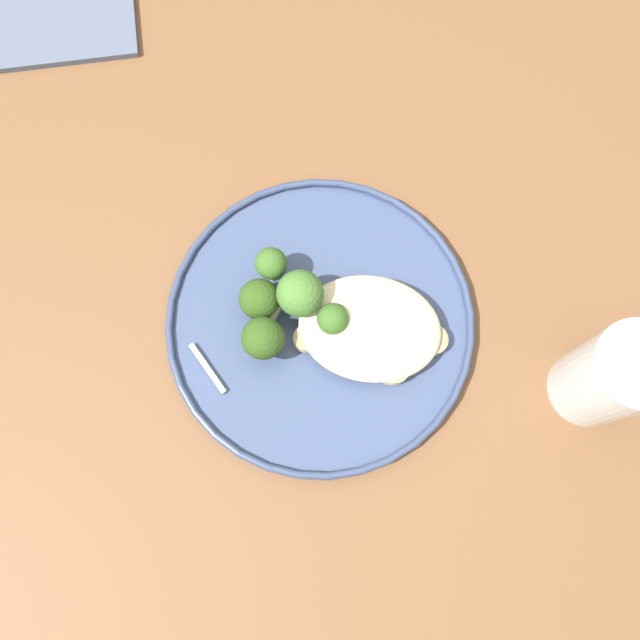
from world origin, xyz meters
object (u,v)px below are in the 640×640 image
(dinner_plate, at_px, (320,323))
(broccoli_floret_center_pile, at_px, (271,264))
(broccoli_floret_small_sprig, at_px, (299,294))
(seared_scallop_tiny_bay, at_px, (433,340))
(seared_scallop_tilted_round, at_px, (363,304))
(water_glass, at_px, (608,378))
(folded_napkin, at_px, (65,26))
(broccoli_floret_front_edge, at_px, (259,299))
(seared_scallop_large_seared, at_px, (369,330))
(seared_scallop_half_hidden, at_px, (306,339))
(broccoli_floret_near_rim, at_px, (333,320))
(seared_scallop_front_small, at_px, (393,367))
(broccoli_floret_tall_stalk, at_px, (263,338))
(seared_scallop_center_golden, at_px, (340,350))

(dinner_plate, relative_size, broccoli_floret_center_pile, 5.59)
(broccoli_floret_small_sprig, height_order, broccoli_floret_center_pile, broccoli_floret_small_sprig)
(seared_scallop_tiny_bay, height_order, seared_scallop_tilted_round, seared_scallop_tilted_round)
(water_glass, xyz_separation_m, folded_napkin, (-0.57, 0.31, -0.05))
(dinner_plate, bearing_deg, broccoli_floret_front_edge, 173.38)
(seared_scallop_tilted_round, bearing_deg, seared_scallop_large_seared, -68.48)
(seared_scallop_half_hidden, xyz_separation_m, broccoli_floret_near_rim, (0.02, 0.02, 0.02))
(seared_scallop_front_small, bearing_deg, water_glass, 3.20)
(broccoli_floret_small_sprig, bearing_deg, water_glass, -7.82)
(broccoli_floret_tall_stalk, bearing_deg, broccoli_floret_near_rim, 24.16)
(broccoli_floret_tall_stalk, relative_size, broccoli_floret_center_pile, 1.05)
(seared_scallop_front_small, height_order, seared_scallop_tilted_round, same)
(seared_scallop_front_small, bearing_deg, folded_napkin, 140.57)
(broccoli_floret_small_sprig, bearing_deg, seared_scallop_center_golden, -42.66)
(seared_scallop_tilted_round, distance_m, broccoli_floret_near_rim, 0.04)
(broccoli_floret_center_pile, bearing_deg, folded_napkin, 137.24)
(seared_scallop_half_hidden, xyz_separation_m, broccoli_floret_tall_stalk, (-0.04, -0.01, 0.02))
(seared_scallop_large_seared, xyz_separation_m, seared_scallop_half_hidden, (-0.06, -0.02, 0.00))
(broccoli_floret_tall_stalk, xyz_separation_m, broccoli_floret_front_edge, (-0.01, 0.04, -0.01))
(seared_scallop_large_seared, bearing_deg, folded_napkin, 141.58)
(seared_scallop_front_small, height_order, broccoli_floret_center_pile, broccoli_floret_center_pile)
(dinner_plate, distance_m, seared_scallop_center_golden, 0.04)
(seared_scallop_tilted_round, distance_m, broccoli_floret_center_pile, 0.09)
(seared_scallop_tiny_bay, xyz_separation_m, water_glass, (0.15, -0.02, 0.03))
(broccoli_floret_tall_stalk, bearing_deg, seared_scallop_tiny_bay, 9.68)
(dinner_plate, height_order, seared_scallop_center_golden, seared_scallop_center_golden)
(broccoli_floret_small_sprig, relative_size, water_glass, 0.52)
(water_glass, bearing_deg, seared_scallop_tiny_bay, 172.27)
(seared_scallop_front_small, distance_m, broccoli_floret_near_rim, 0.07)
(seared_scallop_large_seared, distance_m, broccoli_floret_center_pile, 0.11)
(seared_scallop_tiny_bay, relative_size, folded_napkin, 0.18)
(seared_scallop_large_seared, distance_m, seared_scallop_tiny_bay, 0.06)
(seared_scallop_large_seared, xyz_separation_m, seared_scallop_center_golden, (-0.02, -0.02, 0.00))
(seared_scallop_large_seared, height_order, folded_napkin, seared_scallop_large_seared)
(broccoli_floret_near_rim, bearing_deg, seared_scallop_tilted_round, 43.22)
(seared_scallop_large_seared, xyz_separation_m, broccoli_floret_small_sprig, (-0.07, 0.02, 0.03))
(folded_napkin, bearing_deg, broccoli_floret_small_sprig, -42.58)
(seared_scallop_front_small, xyz_separation_m, broccoli_floret_center_pile, (-0.12, 0.07, 0.02))
(broccoli_floret_small_sprig, distance_m, broccoli_floret_near_rim, 0.04)
(seared_scallop_front_small, xyz_separation_m, seared_scallop_tiny_bay, (0.03, 0.03, -0.00))
(broccoli_floret_front_edge, relative_size, water_glass, 0.40)
(seared_scallop_front_small, height_order, water_glass, water_glass)
(dinner_plate, relative_size, seared_scallop_large_seared, 9.61)
(broccoli_floret_center_pile, relative_size, folded_napkin, 0.35)
(broccoli_floret_tall_stalk, bearing_deg, seared_scallop_center_golden, 3.48)
(broccoli_floret_tall_stalk, bearing_deg, folded_napkin, 130.48)
(seared_scallop_front_small, distance_m, folded_napkin, 0.50)
(seared_scallop_tiny_bay, bearing_deg, broccoli_floret_front_edge, 176.27)
(seared_scallop_tiny_bay, height_order, water_glass, water_glass)
(seared_scallop_large_seared, bearing_deg, broccoli_floret_near_rim, -178.74)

